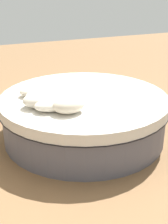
% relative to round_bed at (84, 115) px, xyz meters
% --- Properties ---
extents(ground_plane, '(16.00, 16.00, 0.00)m').
position_rel_round_bed_xyz_m(ground_plane, '(0.00, 0.00, -0.34)').
color(ground_plane, olive).
extents(round_bed, '(2.53, 2.53, 0.66)m').
position_rel_round_bed_xyz_m(round_bed, '(0.00, 0.00, 0.00)').
color(round_bed, '#595966').
rests_on(round_bed, ground_plane).
extents(throw_pillow_0, '(0.56, 0.35, 0.15)m').
position_rel_round_bed_xyz_m(throw_pillow_0, '(0.61, -0.30, 0.40)').
color(throw_pillow_0, beige).
rests_on(throw_pillow_0, round_bed).
extents(throw_pillow_1, '(0.43, 0.31, 0.15)m').
position_rel_round_bed_xyz_m(throw_pillow_1, '(0.64, -0.08, 0.40)').
color(throw_pillow_1, white).
rests_on(throw_pillow_1, round_bed).
extents(throw_pillow_2, '(0.45, 0.33, 0.20)m').
position_rel_round_bed_xyz_m(throw_pillow_2, '(0.72, 0.14, 0.42)').
color(throw_pillow_2, silver).
rests_on(throw_pillow_2, round_bed).
extents(throw_pillow_3, '(0.51, 0.30, 0.16)m').
position_rel_round_bed_xyz_m(throw_pillow_3, '(0.59, 0.34, 0.40)').
color(throw_pillow_3, silver).
rests_on(throw_pillow_3, round_bed).
extents(throw_pillow_4, '(0.42, 0.33, 0.21)m').
position_rel_round_bed_xyz_m(throw_pillow_4, '(0.43, 0.49, 0.43)').
color(throw_pillow_4, beige).
rests_on(throw_pillow_4, round_bed).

